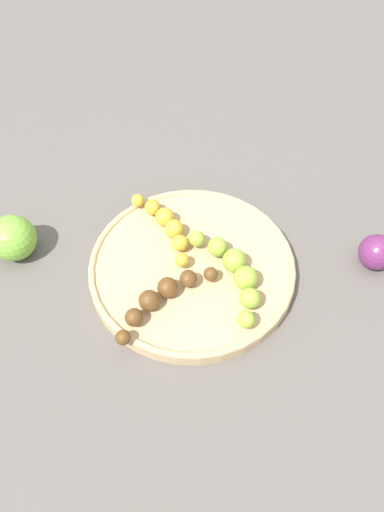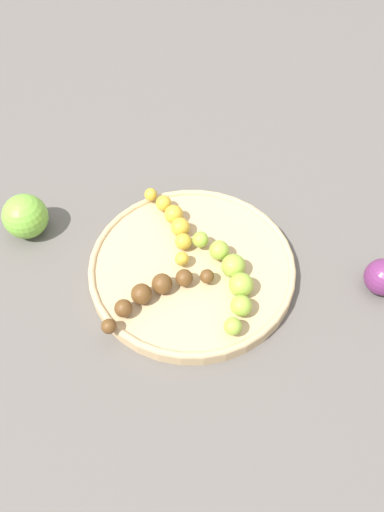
{
  "view_description": "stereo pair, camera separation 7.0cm",
  "coord_description": "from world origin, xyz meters",
  "views": [
    {
      "loc": [
        0.41,
        -0.11,
        0.59
      ],
      "look_at": [
        0.0,
        0.0,
        0.04
      ],
      "focal_mm": 35.19,
      "sensor_mm": 36.0,
      "label": 1
    },
    {
      "loc": [
        0.42,
        -0.04,
        0.59
      ],
      "look_at": [
        0.0,
        0.0,
        0.04
      ],
      "focal_mm": 35.19,
      "sensor_mm": 36.0,
      "label": 2
    }
  ],
  "objects": [
    {
      "name": "ground_plane",
      "position": [
        0.0,
        0.0,
        0.0
      ],
      "size": [
        2.4,
        2.4,
        0.0
      ],
      "primitive_type": "plane",
      "color": "#56514C"
    },
    {
      "name": "fruit_bowl",
      "position": [
        0.0,
        0.0,
        0.01
      ],
      "size": [
        0.3,
        0.3,
        0.02
      ],
      "color": "tan",
      "rests_on": "ground_plane"
    },
    {
      "name": "banana_green",
      "position": [
        0.04,
        0.05,
        0.04
      ],
      "size": [
        0.17,
        0.07,
        0.03
      ],
      "rotation": [
        0.0,
        0.0,
        1.75
      ],
      "color": "#8CAD38",
      "rests_on": "fruit_bowl"
    },
    {
      "name": "banana_spotted",
      "position": [
        -0.07,
        -0.02,
        0.03
      ],
      "size": [
        0.15,
        0.06,
        0.03
      ],
      "rotation": [
        0.0,
        0.0,
        1.86
      ],
      "color": "gold",
      "rests_on": "fruit_bowl"
    },
    {
      "name": "banana_overripe",
      "position": [
        0.05,
        -0.06,
        0.03
      ],
      "size": [
        0.09,
        0.15,
        0.03
      ],
      "rotation": [
        0.0,
        0.0,
        3.59
      ],
      "color": "#593819",
      "rests_on": "fruit_bowl"
    },
    {
      "name": "plum_purple",
      "position": [
        0.05,
        0.26,
        0.03
      ],
      "size": [
        0.05,
        0.05,
        0.05
      ],
      "primitive_type": "sphere",
      "color": "#662659",
      "rests_on": "ground_plane"
    },
    {
      "name": "apple_green",
      "position": [
        -0.1,
        -0.24,
        0.03
      ],
      "size": [
        0.07,
        0.07,
        0.07
      ],
      "primitive_type": "sphere",
      "color": "#72B238",
      "rests_on": "ground_plane"
    }
  ]
}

